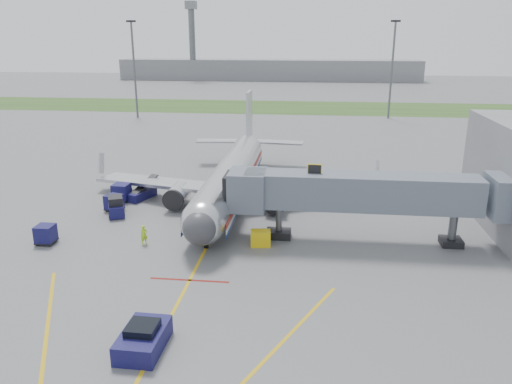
# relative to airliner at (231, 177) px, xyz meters

# --- Properties ---
(ground) EXTENTS (400.00, 400.00, 0.00)m
(ground) POSITION_rel_airliner_xyz_m (-0.00, -15.25, -2.65)
(ground) COLOR #565659
(ground) RESTS_ON ground
(grass_strip) EXTENTS (300.00, 25.00, 0.01)m
(grass_strip) POSITION_rel_airliner_xyz_m (-0.00, 74.75, -2.64)
(grass_strip) COLOR #2D4C1E
(grass_strip) RESTS_ON ground
(apron_markings) EXTENTS (21.52, 50.00, 0.01)m
(apron_markings) POSITION_rel_airliner_xyz_m (-0.00, -22.65, -2.64)
(apron_markings) COLOR gold
(apron_markings) RESTS_ON ground
(airliner) EXTENTS (32.10, 35.67, 10.25)m
(airliner) POSITION_rel_airliner_xyz_m (0.00, 0.00, 0.00)
(airliner) COLOR silver
(airliner) RESTS_ON ground
(jet_bridge) EXTENTS (25.30, 4.00, 6.90)m
(jet_bridge) POSITION_rel_airliner_xyz_m (12.86, -10.25, 1.82)
(jet_bridge) COLOR slate
(jet_bridge) RESTS_ON ground
(light_mast_left) EXTENTS (2.00, 0.44, 20.40)m
(light_mast_left) POSITION_rel_airliner_xyz_m (-30.00, 54.75, 8.13)
(light_mast_left) COLOR #595B60
(light_mast_left) RESTS_ON ground
(light_mast_right) EXTENTS (2.00, 0.44, 20.40)m
(light_mast_right) POSITION_rel_airliner_xyz_m (25.00, 59.75, 8.13)
(light_mast_right) COLOR #595B60
(light_mast_right) RESTS_ON ground
(distant_terminal) EXTENTS (120.00, 14.00, 8.00)m
(distant_terminal) POSITION_rel_airliner_xyz_m (-10.00, 154.75, 1.35)
(distant_terminal) COLOR slate
(distant_terminal) RESTS_ON ground
(control_tower) EXTENTS (4.00, 4.00, 30.00)m
(control_tower) POSITION_rel_airliner_xyz_m (-40.00, 149.75, 14.68)
(control_tower) COLOR #595B60
(control_tower) RESTS_ON ground
(pushback_tug) EXTENTS (2.45, 3.91, 1.61)m
(pushback_tug) POSITION_rel_airliner_xyz_m (-0.60, -27.85, -1.97)
(pushback_tug) COLOR #100E3E
(pushback_tug) RESTS_ON ground
(baggage_tug) EXTENTS (2.51, 3.21, 2.00)m
(baggage_tug) POSITION_rel_airliner_xyz_m (-10.73, -6.39, -1.76)
(baggage_tug) COLOR #100E3E
(baggage_tug) RESTS_ON ground
(baggage_cart_a) EXTENTS (1.56, 1.56, 1.67)m
(baggage_cart_a) POSITION_rel_airliner_xyz_m (-14.13, -13.93, -1.80)
(baggage_cart_a) COLOR #100E3E
(baggage_cart_a) RESTS_ON ground
(baggage_cart_b) EXTENTS (1.87, 1.87, 1.91)m
(baggage_cart_b) POSITION_rel_airliner_xyz_m (-11.89, -1.82, -1.67)
(baggage_cart_b) COLOR #100E3E
(baggage_cart_b) RESTS_ON ground
(baggage_cart_c) EXTENTS (1.98, 1.98, 1.68)m
(baggage_cart_c) POSITION_rel_airliner_xyz_m (-11.51, -4.99, -1.79)
(baggage_cart_c) COLOR #100E3E
(baggage_cart_c) RESTS_ON ground
(belt_loader) EXTENTS (2.71, 4.62, 2.19)m
(belt_loader) POSITION_rel_airliner_xyz_m (-9.99, -0.81, -2.10)
(belt_loader) COLOR #100E3E
(belt_loader) RESTS_ON ground
(ground_power_cart) EXTENTS (1.82, 1.33, 1.36)m
(ground_power_cart) POSITION_rel_airliner_xyz_m (4.57, -12.25, -1.98)
(ground_power_cart) COLOR #DBB80C
(ground_power_cart) RESTS_ON ground
(ramp_worker) EXTENTS (0.75, 0.73, 1.74)m
(ramp_worker) POSITION_rel_airliner_xyz_m (-5.53, -13.11, -1.78)
(ramp_worker) COLOR #A8E31A
(ramp_worker) RESTS_ON ground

